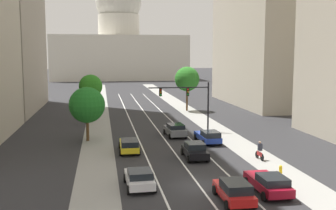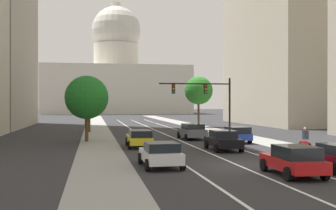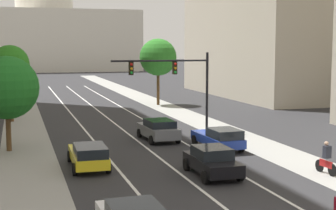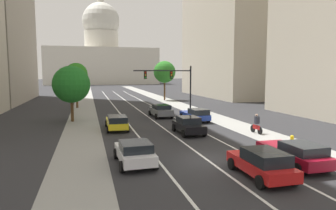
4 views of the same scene
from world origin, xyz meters
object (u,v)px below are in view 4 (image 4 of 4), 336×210
car_crimson (295,153)px  car_white (135,152)px  street_tree_mid_left (76,74)px  fire_hydrant (292,141)px  traffic_signal_mast (173,80)px  street_tree_near_left (71,84)px  car_gray (161,110)px  car_red (262,163)px  car_yellow (117,122)px  street_tree_mid_right (165,72)px  car_blue (196,114)px  car_black (188,125)px  capitol_building (102,57)px  cyclist (257,124)px

car_crimson → car_white: bearing=73.4°
car_white → street_tree_mid_left: (-4.07, 30.16, 4.29)m
car_white → fire_hydrant: bearing=-86.8°
traffic_signal_mast → street_tree_near_left: traffic_signal_mast is taller
traffic_signal_mast → car_gray: bearing=-129.1°
car_white → street_tree_near_left: street_tree_near_left is taller
car_red → traffic_signal_mast: size_ratio=0.56×
street_tree_near_left → car_white: bearing=-76.2°
street_tree_mid_left → street_tree_near_left: bearing=-90.5°
car_crimson → car_yellow: (-8.74, 13.40, 0.02)m
traffic_signal_mast → street_tree_near_left: 12.71m
street_tree_mid_right → car_white: bearing=-106.7°
car_crimson → street_tree_near_left: 23.65m
car_blue → car_black: size_ratio=1.14×
car_white → car_blue: (8.74, 13.70, 0.01)m
car_blue → street_tree_mid_left: size_ratio=0.72×
car_crimson → fire_hydrant: (2.50, 3.54, -0.27)m
car_blue → capitol_building: bearing=0.1°
street_tree_near_left → car_yellow: bearing=-55.8°
car_white → traffic_signal_mast: (8.04, 20.45, 3.60)m
fire_hydrant → car_yellow: bearing=138.7°
fire_hydrant → cyclist: bearing=86.4°
car_yellow → fire_hydrant: size_ratio=5.19×
car_gray → capitol_building: bearing=-2.1°
car_white → car_blue: size_ratio=0.85×
traffic_signal_mast → street_tree_mid_left: (-12.11, 9.71, 0.69)m
car_white → cyclist: cyclist is taller
car_crimson → street_tree_mid_left: bearing=21.2°
traffic_signal_mast → fire_hydrant: bearing=-80.7°
cyclist → street_tree_near_left: 19.38m
capitol_building → car_red: 132.57m
car_yellow → street_tree_mid_left: street_tree_mid_left is taller
car_blue → street_tree_mid_right: size_ratio=0.64×
capitol_building → street_tree_near_left: size_ratio=8.15×
car_yellow → cyclist: (11.56, -4.74, 0.10)m
car_white → street_tree_mid_right: 40.85m
car_crimson → traffic_signal_mast: bearing=1.6°
car_red → street_tree_near_left: 23.33m
car_crimson → car_yellow: car_crimson is taller
car_black → cyclist: 5.91m
capitol_building → cyclist: (7.19, -122.10, -11.66)m
car_black → car_yellow: bearing=60.8°
car_blue → street_tree_mid_left: bearing=35.8°
capitol_building → fire_hydrant: (6.86, -127.23, -12.05)m
car_white → car_crimson: bearing=-108.1°
car_white → car_yellow: bearing=-1.6°
cyclist → street_tree_mid_right: (0.13, 32.78, 4.51)m
car_yellow → car_gray: (5.83, 6.90, 0.05)m
car_red → fire_hydrant: 7.25m
car_black → street_tree_mid_left: 25.05m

